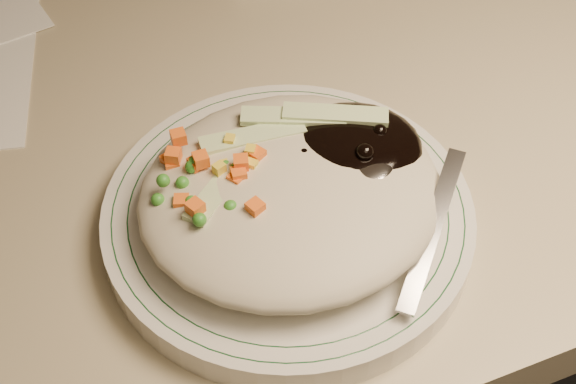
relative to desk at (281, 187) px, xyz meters
name	(u,v)px	position (x,y,z in m)	size (l,w,h in m)	color
desk	(281,187)	(0.00, 0.00, 0.00)	(1.40, 0.70, 0.74)	tan
plate	(288,218)	(-0.07, -0.20, 0.21)	(0.24, 0.24, 0.02)	silver
plate_rim	(288,208)	(-0.07, -0.20, 0.22)	(0.23, 0.23, 0.00)	#144723
meal	(295,185)	(-0.07, -0.20, 0.24)	(0.21, 0.19, 0.05)	#B8B095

